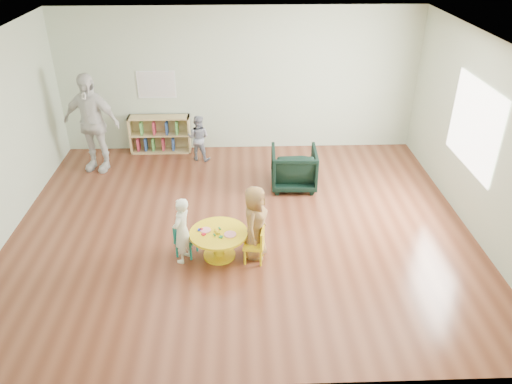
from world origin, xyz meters
TOP-DOWN VIEW (x-y plane):
  - room at (0.01, 0.00)m, footprint 7.10×7.00m
  - activity_table at (-0.32, -0.76)m, footprint 0.81×0.81m
  - kid_chair_left at (-0.82, -0.69)m, footprint 0.34×0.34m
  - kid_chair_right at (0.20, -0.88)m, footprint 0.32×0.32m
  - bookshelf at (-1.61, 2.86)m, footprint 1.20×0.30m
  - alphabet_poster at (-1.60, 2.98)m, footprint 0.74×0.01m
  - armchair at (0.93, 1.26)m, footprint 0.80×0.82m
  - child_left at (-0.81, -0.83)m, footprint 0.35×0.42m
  - child_right at (0.18, -0.75)m, footprint 0.49×0.61m
  - toddler at (-0.80, 2.44)m, footprint 0.52×0.46m
  - adult_caretaker at (-2.70, 2.10)m, footprint 1.16×0.70m

SIDE VIEW (x-z plane):
  - kid_chair_left at x=-0.82m, z-range 0.02..0.52m
  - kid_chair_right at x=0.20m, z-range 0.02..0.54m
  - activity_table at x=-0.32m, z-range 0.06..0.51m
  - armchair at x=0.93m, z-range 0.00..0.72m
  - bookshelf at x=-1.61m, z-range -0.01..0.74m
  - toddler at x=-0.80m, z-range 0.00..0.91m
  - child_left at x=-0.81m, z-range 0.00..0.98m
  - child_right at x=0.18m, z-range 0.00..1.09m
  - adult_caretaker at x=-2.70m, z-range 0.00..1.84m
  - alphabet_poster at x=-1.60m, z-range 1.08..1.62m
  - room at x=0.01m, z-range 0.49..3.29m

